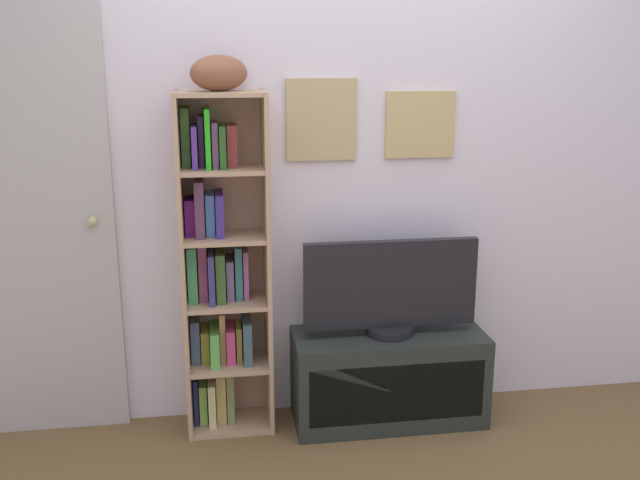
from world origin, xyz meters
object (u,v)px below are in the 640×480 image
(football, at_px, (219,73))
(television, at_px, (391,288))
(bookshelf, at_px, (220,272))
(door, at_px, (25,212))
(tv_stand, at_px, (388,377))

(football, relative_size, television, 0.33)
(bookshelf, height_order, television, bookshelf)
(door, bearing_deg, tv_stand, -5.70)
(tv_stand, xyz_separation_m, door, (-1.62, 0.16, 0.83))
(football, height_order, television, football)
(football, relative_size, tv_stand, 0.29)
(bookshelf, height_order, door, door)
(bookshelf, bearing_deg, television, -6.21)
(football, xyz_separation_m, television, (0.75, -0.06, -0.98))
(football, relative_size, door, 0.13)
(tv_stand, relative_size, door, 0.43)
(bookshelf, relative_size, door, 0.75)
(tv_stand, bearing_deg, football, 175.73)
(bookshelf, xyz_separation_m, door, (-0.84, 0.08, 0.29))
(tv_stand, height_order, door, door)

